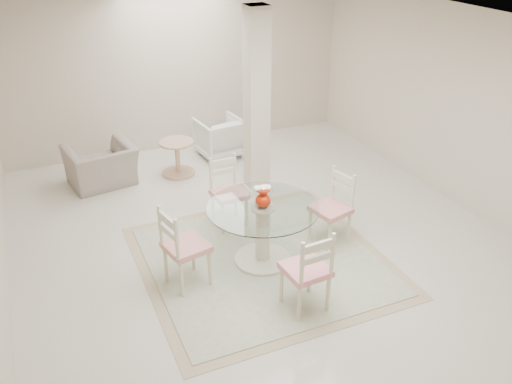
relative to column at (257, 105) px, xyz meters
name	(u,v)px	position (x,y,z in m)	size (l,w,h in m)	color
ground	(261,240)	(-0.50, -1.30, -1.35)	(7.00, 7.00, 0.00)	beige
room_shell	(262,102)	(-0.50, -1.30, 0.51)	(6.02, 7.02, 2.71)	beige
column	(257,105)	(0.00, 0.00, 0.00)	(0.30, 0.30, 2.70)	beige
area_rug	(263,261)	(-0.68, -1.73, -1.34)	(2.84, 2.84, 0.02)	tan
dining_table	(263,234)	(-0.68, -1.73, -0.97)	(1.30, 1.30, 0.75)	beige
red_vase	(263,197)	(-0.68, -1.73, -0.47)	(0.21, 0.18, 0.27)	#AE1D05
dining_chair_east	(335,202)	(0.34, -1.65, -0.80)	(0.51, 0.51, 1.05)	beige
dining_chair_north	(227,187)	(-0.74, -0.71, -0.80)	(0.44, 0.44, 1.04)	beige
dining_chair_west	(180,242)	(-1.69, -1.80, -0.77)	(0.53, 0.53, 1.10)	beige
dining_chair_south	(310,266)	(-0.61, -2.75, -0.78)	(0.46, 0.46, 1.08)	beige
recliner_taupe	(101,166)	(-2.08, 1.15, -1.04)	(0.96, 0.84, 0.63)	gray
armchair_white	(220,137)	(-0.04, 1.48, -1.02)	(0.71, 0.73, 0.67)	white
side_table	(178,159)	(-0.92, 1.04, -1.09)	(0.54, 0.54, 0.56)	tan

